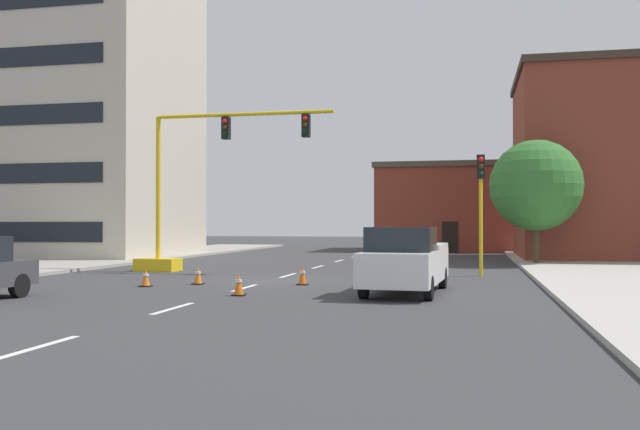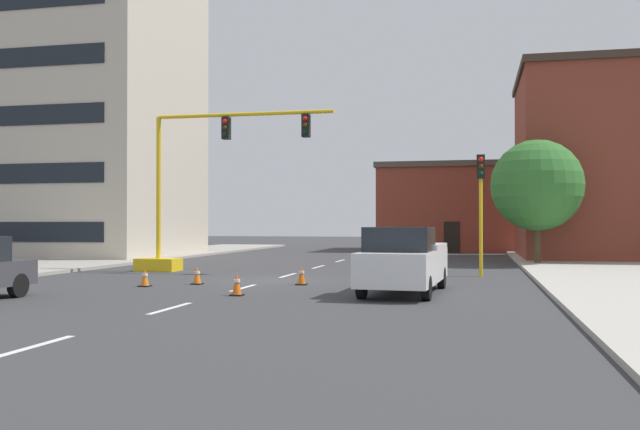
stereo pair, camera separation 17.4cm
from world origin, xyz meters
name	(u,v)px [view 1 (the left image)]	position (x,y,z in m)	size (l,w,h in m)	color
ground_plane	(270,280)	(0.00, 0.00, 0.00)	(160.00, 160.00, 0.00)	#38383A
sidewalk_left	(83,262)	(-12.42, 8.00, 0.07)	(6.00, 56.00, 0.14)	#9E998E
sidewalk_right	(593,269)	(12.42, 8.00, 0.07)	(6.00, 56.00, 0.14)	#B2ADA3
lane_stripe_seg_0	(37,347)	(0.00, -14.00, 0.00)	(0.16, 2.40, 0.01)	silver
lane_stripe_seg_1	(173,308)	(0.00, -8.50, 0.00)	(0.16, 2.40, 0.01)	silver
lane_stripe_seg_2	(244,288)	(0.00, -3.00, 0.00)	(0.16, 2.40, 0.01)	silver
lane_stripe_seg_3	(288,275)	(0.00, 2.50, 0.00)	(0.16, 2.40, 0.01)	silver
lane_stripe_seg_4	(318,267)	(0.00, 8.00, 0.00)	(0.16, 2.40, 0.01)	silver
lane_stripe_seg_5	(339,261)	(0.00, 13.50, 0.00)	(0.16, 2.40, 0.01)	silver
lane_stripe_seg_6	(355,256)	(0.00, 19.00, 0.00)	(0.16, 2.40, 0.01)	silver
building_tall_left	(62,76)	(-18.27, 15.22, 11.44)	(15.36, 11.93, 22.86)	beige
building_brick_center	(452,208)	(5.71, 30.13, 3.26)	(11.06, 9.97, 6.51)	brown
traffic_signal_gantry	(182,220)	(-5.14, 3.79, 2.22)	(8.75, 1.20, 6.83)	yellow
traffic_light_pole_right	(481,187)	(7.56, 3.70, 3.53)	(0.32, 0.47, 4.80)	yellow
tree_right_mid	(536,186)	(10.33, 11.47, 3.96)	(4.53, 4.53, 6.23)	#4C3823
pickup_truck_white	(406,261)	(5.27, -3.62, 0.97)	(2.33, 5.51, 1.99)	white
traffic_cone_roadside_a	(198,275)	(-1.97, -2.10, 0.31)	(0.36, 0.36, 0.63)	black
traffic_cone_roadside_b	(302,275)	(1.57, -1.52, 0.33)	(0.36, 0.36, 0.67)	black
traffic_cone_roadside_c	(239,284)	(0.60, -5.32, 0.33)	(0.36, 0.36, 0.67)	black
traffic_cone_roadside_d	(146,278)	(-3.33, -3.25, 0.29)	(0.36, 0.36, 0.60)	black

